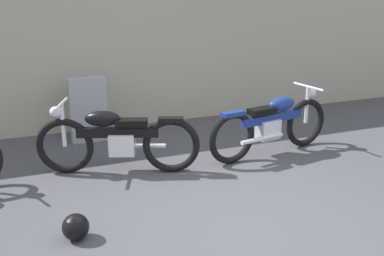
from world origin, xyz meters
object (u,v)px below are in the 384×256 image
(helmet, at_px, (76,227))
(motorcycle_black, at_px, (117,139))
(motorcycle_blue, at_px, (272,124))
(stone_marker, at_px, (88,110))

(helmet, relative_size, motorcycle_black, 0.13)
(helmet, relative_size, motorcycle_blue, 0.13)
(helmet, bearing_deg, motorcycle_blue, 24.30)
(stone_marker, bearing_deg, motorcycle_blue, -33.02)
(stone_marker, height_order, motorcycle_black, stone_marker)
(motorcycle_black, xyz_separation_m, motorcycle_blue, (2.16, -0.13, -0.00))
(helmet, xyz_separation_m, motorcycle_black, (0.71, 1.43, 0.32))
(helmet, bearing_deg, motorcycle_black, 63.55)
(stone_marker, distance_m, helmet, 2.87)
(motorcycle_blue, bearing_deg, stone_marker, 137.02)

